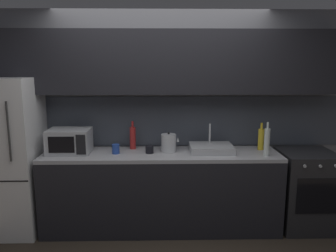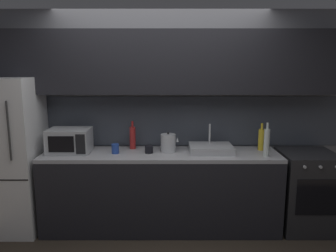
# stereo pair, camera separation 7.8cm
# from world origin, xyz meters

# --- Properties ---
(back_wall) EXTENTS (4.39, 0.44, 2.50)m
(back_wall) POSITION_xyz_m (0.00, 1.20, 1.55)
(back_wall) COLOR slate
(back_wall) RESTS_ON ground
(counter_run) EXTENTS (2.65, 0.60, 0.90)m
(counter_run) POSITION_xyz_m (0.00, 0.90, 0.45)
(counter_run) COLOR black
(counter_run) RESTS_ON ground
(refrigerator) EXTENTS (0.68, 0.69, 1.74)m
(refrigerator) POSITION_xyz_m (-1.70, 0.90, 0.87)
(refrigerator) COLOR white
(refrigerator) RESTS_ON ground
(oven_range) EXTENTS (0.60, 0.62, 0.90)m
(oven_range) POSITION_xyz_m (1.66, 0.90, 0.45)
(oven_range) COLOR #232326
(oven_range) RESTS_ON ground
(microwave) EXTENTS (0.46, 0.35, 0.27)m
(microwave) POSITION_xyz_m (-1.02, 0.92, 1.04)
(microwave) COLOR #A8AAAF
(microwave) RESTS_ON counter_run
(sink_basin) EXTENTS (0.48, 0.38, 0.30)m
(sink_basin) POSITION_xyz_m (0.57, 0.93, 0.94)
(sink_basin) COLOR #ADAFB5
(sink_basin) RESTS_ON counter_run
(kettle) EXTENTS (0.20, 0.17, 0.23)m
(kettle) POSITION_xyz_m (0.08, 0.94, 1.00)
(kettle) COLOR #B7BABF
(kettle) RESTS_ON counter_run
(wine_bottle_clear) EXTENTS (0.06, 0.06, 0.37)m
(wine_bottle_clear) POSITION_xyz_m (1.14, 0.75, 1.06)
(wine_bottle_clear) COLOR silver
(wine_bottle_clear) RESTS_ON counter_run
(wine_bottle_red) EXTENTS (0.07, 0.07, 0.33)m
(wine_bottle_red) POSITION_xyz_m (-0.33, 1.09, 1.03)
(wine_bottle_red) COLOR #A82323
(wine_bottle_red) RESTS_ON counter_run
(wine_bottle_yellow) EXTENTS (0.07, 0.07, 0.31)m
(wine_bottle_yellow) POSITION_xyz_m (1.16, 1.02, 1.03)
(wine_bottle_yellow) COLOR gold
(wine_bottle_yellow) RESTS_ON counter_run
(mug_blue) EXTENTS (0.08, 0.08, 0.11)m
(mug_blue) POSITION_xyz_m (-0.50, 0.87, 0.95)
(mug_blue) COLOR #234299
(mug_blue) RESTS_ON counter_run
(mug_dark) EXTENTS (0.09, 0.09, 0.09)m
(mug_dark) POSITION_xyz_m (-0.13, 0.89, 0.94)
(mug_dark) COLOR black
(mug_dark) RESTS_ON counter_run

